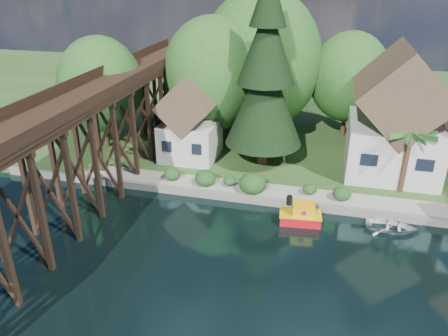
% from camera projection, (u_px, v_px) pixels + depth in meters
% --- Properties ---
extents(ground, '(140.00, 140.00, 0.00)m').
position_uv_depth(ground, '(289.00, 273.00, 26.81)').
color(ground, black).
rests_on(ground, ground).
extents(bank, '(140.00, 52.00, 0.50)m').
position_uv_depth(bank, '(318.00, 108.00, 56.58)').
color(bank, '#25471C').
rests_on(bank, ground).
extents(seawall, '(60.00, 0.40, 0.62)m').
position_uv_depth(seawall, '(354.00, 212.00, 32.83)').
color(seawall, slate).
rests_on(seawall, ground).
extents(promenade, '(50.00, 2.60, 0.06)m').
position_uv_depth(promenade, '(381.00, 204.00, 33.43)').
color(promenade, gray).
rests_on(promenade, bank).
extents(trestle_bridge, '(4.12, 44.18, 9.30)m').
position_uv_depth(trestle_bridge, '(87.00, 139.00, 32.62)').
color(trestle_bridge, black).
rests_on(trestle_bridge, ground).
extents(house_left, '(7.64, 8.64, 11.02)m').
position_uv_depth(house_left, '(396.00, 121.00, 37.15)').
color(house_left, beige).
rests_on(house_left, bank).
extents(shed, '(5.09, 5.40, 7.85)m').
position_uv_depth(shed, '(190.00, 124.00, 40.36)').
color(shed, beige).
rests_on(shed, bank).
extents(bg_trees, '(49.90, 13.30, 10.57)m').
position_uv_depth(bg_trees, '(329.00, 77.00, 42.18)').
color(bg_trees, '#382314').
rests_on(bg_trees, bank).
extents(shrubs, '(15.76, 2.47, 1.70)m').
position_uv_depth(shrubs, '(246.00, 181.00, 35.44)').
color(shrubs, '#1A3E16').
rests_on(shrubs, bank).
extents(conifer, '(6.83, 6.83, 16.81)m').
position_uv_depth(conifer, '(266.00, 76.00, 36.98)').
color(conifer, '#382314').
rests_on(conifer, bank).
extents(palm_tree, '(4.70, 4.70, 5.51)m').
position_uv_depth(palm_tree, '(410.00, 135.00, 33.44)').
color(palm_tree, '#382314').
rests_on(palm_tree, bank).
extents(tugboat, '(3.16, 1.94, 2.19)m').
position_uv_depth(tugboat, '(301.00, 215.00, 31.77)').
color(tugboat, red).
rests_on(tugboat, ground).
extents(boat_white_a, '(3.66, 2.73, 0.73)m').
position_uv_depth(boat_white_a, '(391.00, 225.00, 31.05)').
color(boat_white_a, silver).
rests_on(boat_white_a, ground).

